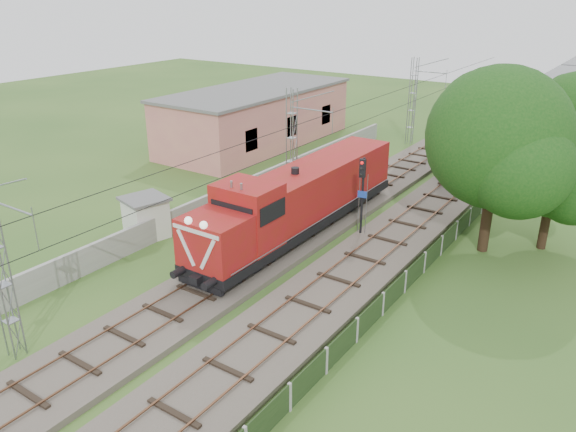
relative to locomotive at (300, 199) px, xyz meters
The scene contains 13 objects.
ground 8.70m from the locomotive, 90.00° to the right, with size 140.00×140.00×0.00m, color #2F5620.
track_main 2.55m from the locomotive, 90.00° to the right, with size 4.20×70.00×0.45m.
track_side 12.83m from the locomotive, 66.72° to the left, with size 4.20×80.00×0.45m.
catenary 4.98m from the locomotive, 129.14° to the left, with size 3.31×70.00×8.00m.
boundary_wall 7.61m from the locomotive, 150.88° to the left, with size 0.25×40.00×1.50m, color #9E9E99.
station_building 21.66m from the locomotive, 133.83° to the left, with size 8.40×20.40×5.22m.
fence 9.79m from the locomotive, 33.91° to the right, with size 0.12×32.00×1.20m.
locomotive is the anchor object (origin of this frame).
signal_post 3.76m from the locomotive, 28.20° to the left, with size 0.54×0.42×4.93m.
relay_hut 9.15m from the locomotive, 144.48° to the right, with size 2.95×2.95×2.49m.
tree_a 11.41m from the locomotive, 22.58° to the left, with size 7.96×7.58×10.31m.
tree_b 14.23m from the locomotive, 26.68° to the left, with size 6.05×5.76×7.84m.
tree_c 28.83m from the locomotive, 69.07° to the left, with size 5.72×5.44×7.41m.
Camera 1 is at (16.80, -17.52, 13.87)m, focal length 35.00 mm.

